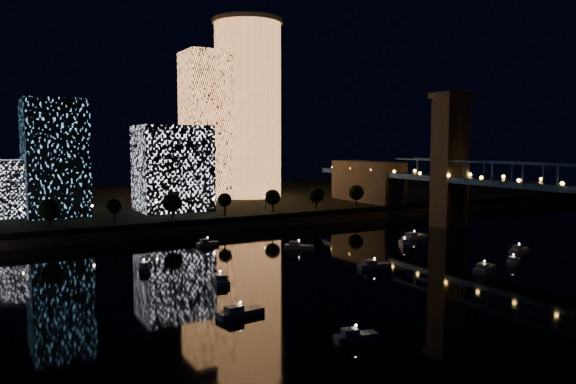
# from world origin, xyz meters

# --- Properties ---
(ground) EXTENTS (520.00, 520.00, 0.00)m
(ground) POSITION_xyz_m (0.00, 0.00, 0.00)
(ground) COLOR black
(ground) RESTS_ON ground
(far_bank) EXTENTS (420.00, 160.00, 5.00)m
(far_bank) POSITION_xyz_m (0.00, 160.00, 2.50)
(far_bank) COLOR black
(far_bank) RESTS_ON ground
(seawall) EXTENTS (420.00, 6.00, 3.00)m
(seawall) POSITION_xyz_m (0.00, 82.00, 1.50)
(seawall) COLOR #6B5E4C
(seawall) RESTS_ON ground
(tower_cylindrical) EXTENTS (34.00, 34.00, 85.33)m
(tower_cylindrical) POSITION_xyz_m (27.57, 146.52, 47.79)
(tower_cylindrical) COLOR #EA8D4A
(tower_cylindrical) RESTS_ON far_bank
(tower_rectangular) EXTENTS (21.58, 21.58, 68.67)m
(tower_rectangular) POSITION_xyz_m (6.75, 147.11, 39.33)
(tower_rectangular) COLOR #EA8D4A
(tower_rectangular) RESTS_ON far_bank
(midrise_blocks) EXTENTS (99.03, 33.48, 42.21)m
(midrise_blocks) POSITION_xyz_m (-58.57, 117.96, 22.05)
(midrise_blocks) COLOR white
(midrise_blocks) RESTS_ON far_bank
(truss_bridge) EXTENTS (13.00, 266.00, 50.00)m
(truss_bridge) POSITION_xyz_m (65.00, 3.72, 16.25)
(truss_bridge) COLOR navy
(truss_bridge) RESTS_ON ground
(motorboats) EXTENTS (106.68, 92.29, 2.78)m
(motorboats) POSITION_xyz_m (-5.73, 13.99, 0.81)
(motorboats) COLOR silver
(motorboats) RESTS_ON ground
(esplanade_trees) EXTENTS (166.64, 6.88, 8.94)m
(esplanade_trees) POSITION_xyz_m (-31.66, 88.00, 10.47)
(esplanade_trees) COLOR black
(esplanade_trees) RESTS_ON far_bank
(street_lamps) EXTENTS (132.70, 0.70, 5.65)m
(street_lamps) POSITION_xyz_m (-34.00, 94.00, 9.02)
(street_lamps) COLOR black
(street_lamps) RESTS_ON far_bank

